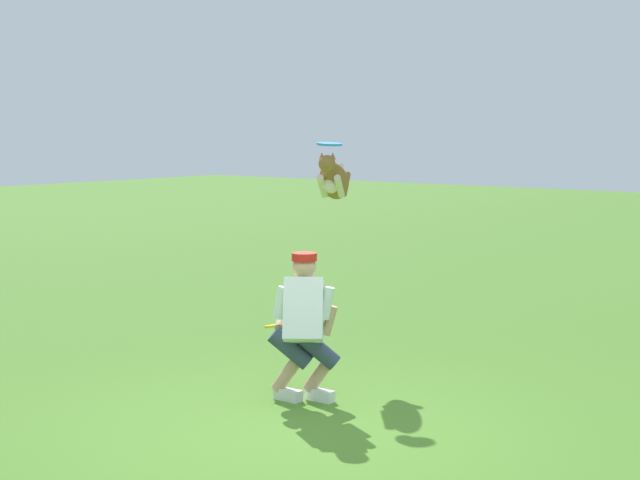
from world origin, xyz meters
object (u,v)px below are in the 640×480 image
Objects in this scene: person at (304,322)px; dog at (333,180)px; frisbee_flying at (330,144)px; frisbee_held at (280,325)px.

person is 1.31× the size of dog.
person is 2.16m from dog.
frisbee_flying is 0.95× the size of frisbee_held.
dog is at bearing -69.90° from frisbee_held.
person is at bearing 163.81° from frisbee_held.
frisbee_held is at bearing 109.28° from frisbee_flying.
frisbee_flying reaches higher than frisbee_held.
person is 5.00× the size of frisbee_flying.
dog is at bearing -63.96° from frisbee_flying.
dog is 0.42m from frisbee_flying.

